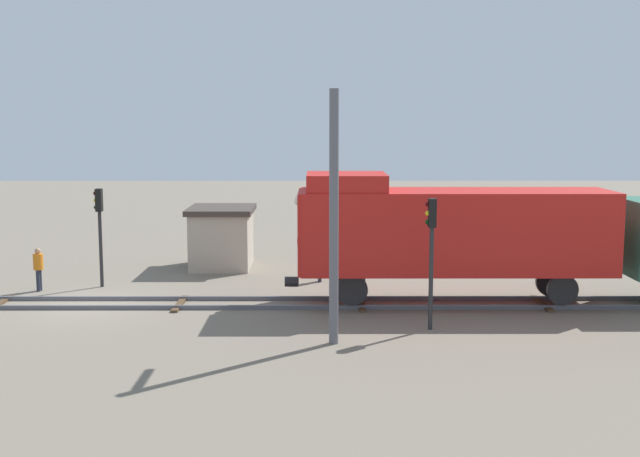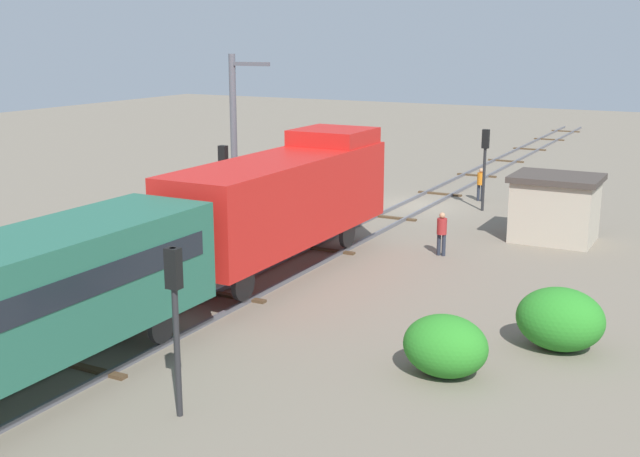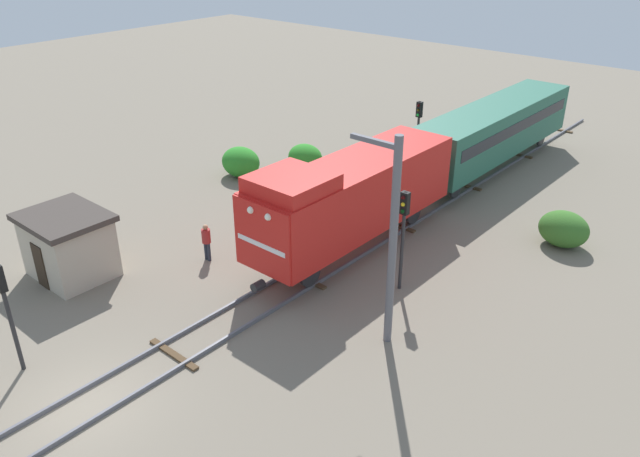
{
  "view_description": "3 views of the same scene",
  "coord_description": "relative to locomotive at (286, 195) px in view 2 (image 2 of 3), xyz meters",
  "views": [
    {
      "loc": [
        28.31,
        8.29,
        6.66
      ],
      "look_at": [
        -0.68,
        8.35,
        2.7
      ],
      "focal_mm": 45.0,
      "sensor_mm": 36.0,
      "label": 1
    },
    {
      "loc": [
        -14.06,
        36.86,
        8.24
      ],
      "look_at": [
        -0.93,
        12.13,
        1.51
      ],
      "focal_mm": 45.0,
      "sensor_mm": 36.0,
      "label": 2
    },
    {
      "loc": [
        14.85,
        -6.34,
        13.44
      ],
      "look_at": [
        -0.48,
        11.47,
        1.55
      ],
      "focal_mm": 35.0,
      "sensor_mm": 36.0,
      "label": 3
    }
  ],
  "objects": [
    {
      "name": "bush_far",
      "position": [
        6.89,
        6.72,
        -1.96
      ],
      "size": [
        2.24,
        1.83,
        1.63
      ],
      "primitive_type": "ellipsoid",
      "color": "#366A26",
      "rests_on": "ground"
    },
    {
      "name": "worker_near_track",
      "position": [
        -2.4,
        -15.57,
        -1.78
      ],
      "size": [
        0.38,
        0.38,
        1.7
      ],
      "rotation": [
        0.0,
        0.0,
        3.12
      ],
      "color": "#262B38",
      "rests_on": "ground"
    },
    {
      "name": "relay_hut",
      "position": [
        -7.5,
        -9.03,
        -1.38
      ],
      "size": [
        3.5,
        2.9,
        2.74
      ],
      "color": "#B2A893",
      "rests_on": "ground"
    },
    {
      "name": "traffic_signal_mid",
      "position": [
        3.4,
        -1.09,
        0.15
      ],
      "size": [
        0.32,
        0.34,
        4.2
      ],
      "color": "#262628",
      "rests_on": "ground"
    },
    {
      "name": "traffic_signal_near",
      "position": [
        -3.2,
        -13.34,
        -0.02
      ],
      "size": [
        0.32,
        0.34,
        3.94
      ],
      "color": "#262628",
      "rests_on": "ground"
    },
    {
      "name": "worker_by_signal",
      "position": [
        -4.2,
        -4.6,
        -1.78
      ],
      "size": [
        0.38,
        0.38,
        1.7
      ],
      "rotation": [
        0.0,
        0.0,
        5.22
      ],
      "color": "#262B38",
      "rests_on": "ground"
    },
    {
      "name": "ground_plane",
      "position": [
        0.0,
        -12.94,
        -2.77
      ],
      "size": [
        117.93,
        117.93,
        0.0
      ],
      "primitive_type": "plane",
      "color": "#756B5B"
    },
    {
      "name": "traffic_signal_far",
      "position": [
        -3.6,
        10.89,
        -0.07
      ],
      "size": [
        0.32,
        0.34,
        3.87
      ],
      "color": "#262628",
      "rests_on": "ground"
    },
    {
      "name": "railway_track",
      "position": [
        0.0,
        -12.94,
        -2.7
      ],
      "size": [
        2.4,
        78.62,
        0.16
      ],
      "color": "#595960",
      "rests_on": "ground"
    },
    {
      "name": "locomotive",
      "position": [
        0.0,
        0.0,
        0.0
      ],
      "size": [
        2.9,
        11.6,
        4.6
      ],
      "color": "red",
      "rests_on": "railway_track"
    },
    {
      "name": "bush_mid",
      "position": [
        -10.23,
        2.96,
        -1.92
      ],
      "size": [
        2.35,
        1.93,
        1.71
      ],
      "primitive_type": "ellipsoid",
      "color": "#2A8326",
      "rests_on": "ground"
    },
    {
      "name": "bush_near",
      "position": [
        -8.08,
        6.05,
        -1.99
      ],
      "size": [
        2.14,
        1.75,
        1.56
      ],
      "primitive_type": "ellipsoid",
      "color": "#2C8326",
      "rests_on": "ground"
    },
    {
      "name": "catenary_mast",
      "position": [
        4.93,
        -4.2,
        1.24
      ],
      "size": [
        1.94,
        0.28,
        7.54
      ],
      "color": "#595960",
      "rests_on": "ground"
    }
  ]
}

